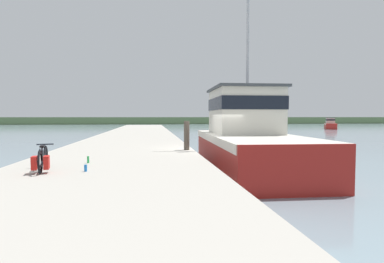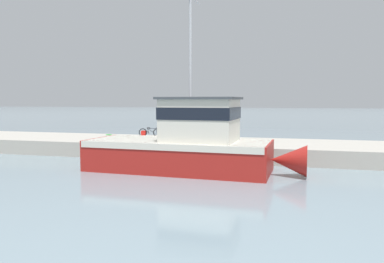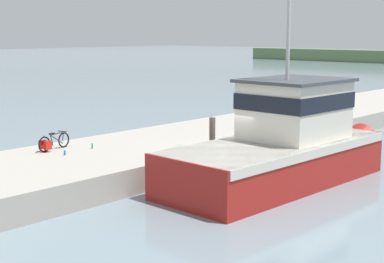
{
  "view_description": "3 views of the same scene",
  "coord_description": "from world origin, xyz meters",
  "px_view_note": "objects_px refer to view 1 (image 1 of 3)",
  "views": [
    {
      "loc": [
        -2.66,
        -13.37,
        2.41
      ],
      "look_at": [
        -0.94,
        -0.88,
        1.78
      ],
      "focal_mm": 28.0,
      "sensor_mm": 36.0,
      "label": 1
    },
    {
      "loc": [
        20.28,
        5.29,
        3.66
      ],
      "look_at": [
        0.5,
        -0.04,
        1.94
      ],
      "focal_mm": 35.0,
      "sensor_mm": 36.0,
      "label": 2
    },
    {
      "loc": [
        13.72,
        -18.03,
        5.54
      ],
      "look_at": [
        -1.85,
        -0.9,
        1.61
      ],
      "focal_mm": 55.0,
      "sensor_mm": 36.0,
      "label": 3
    }
  ],
  "objects_px": {
    "boat_white_moored": "(330,125)",
    "mooring_post": "(187,136)",
    "water_bottle_on_curb": "(88,160)",
    "fishing_boat_main": "(247,137)",
    "bicycle_touring": "(42,160)",
    "water_bottle_by_bike": "(86,168)"
  },
  "relations": [
    {
      "from": "fishing_boat_main",
      "to": "water_bottle_on_curb",
      "type": "relative_size",
      "value": 52.76
    },
    {
      "from": "boat_white_moored",
      "to": "mooring_post",
      "type": "xyz_separation_m",
      "value": [
        -33.18,
        -41.22,
        0.72
      ]
    },
    {
      "from": "boat_white_moored",
      "to": "bicycle_touring",
      "type": "relative_size",
      "value": 3.32
    },
    {
      "from": "bicycle_touring",
      "to": "water_bottle_by_bike",
      "type": "relative_size",
      "value": 9.18
    },
    {
      "from": "fishing_boat_main",
      "to": "boat_white_moored",
      "type": "distance_m",
      "value": 50.59
    },
    {
      "from": "mooring_post",
      "to": "water_bottle_by_bike",
      "type": "xyz_separation_m",
      "value": [
        -3.25,
        -4.74,
        -0.54
      ]
    },
    {
      "from": "fishing_boat_main",
      "to": "bicycle_touring",
      "type": "bearing_deg",
      "value": -142.45
    },
    {
      "from": "boat_white_moored",
      "to": "water_bottle_by_bike",
      "type": "xyz_separation_m",
      "value": [
        -36.43,
        -45.96,
        0.19
      ]
    },
    {
      "from": "bicycle_touring",
      "to": "water_bottle_on_curb",
      "type": "relative_size",
      "value": 7.83
    },
    {
      "from": "boat_white_moored",
      "to": "water_bottle_on_curb",
      "type": "relative_size",
      "value": 25.99
    },
    {
      "from": "boat_white_moored",
      "to": "water_bottle_on_curb",
      "type": "distance_m",
      "value": 57.64
    },
    {
      "from": "fishing_boat_main",
      "to": "water_bottle_by_bike",
      "type": "bearing_deg",
      "value": -136.8
    },
    {
      "from": "boat_white_moored",
      "to": "mooring_post",
      "type": "relative_size",
      "value": 4.41
    },
    {
      "from": "boat_white_moored",
      "to": "mooring_post",
      "type": "bearing_deg",
      "value": -101.14
    },
    {
      "from": "water_bottle_on_curb",
      "to": "boat_white_moored",
      "type": "bearing_deg",
      "value": 50.5
    },
    {
      "from": "fishing_boat_main",
      "to": "boat_white_moored",
      "type": "height_order",
      "value": "fishing_boat_main"
    },
    {
      "from": "mooring_post",
      "to": "boat_white_moored",
      "type": "bearing_deg",
      "value": 51.17
    },
    {
      "from": "fishing_boat_main",
      "to": "water_bottle_by_bike",
      "type": "height_order",
      "value": "fishing_boat_main"
    },
    {
      "from": "fishing_boat_main",
      "to": "water_bottle_on_curb",
      "type": "bearing_deg",
      "value": -146.51
    },
    {
      "from": "water_bottle_on_curb",
      "to": "fishing_boat_main",
      "type": "bearing_deg",
      "value": 31.33
    },
    {
      "from": "water_bottle_by_bike",
      "to": "bicycle_touring",
      "type": "bearing_deg",
      "value": 170.72
    },
    {
      "from": "bicycle_touring",
      "to": "mooring_post",
      "type": "relative_size",
      "value": 1.33
    }
  ]
}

